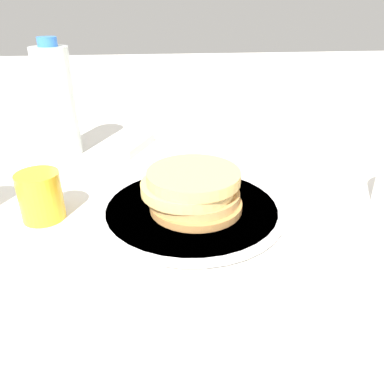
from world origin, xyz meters
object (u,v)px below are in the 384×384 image
pancake_stack (192,190)px  juice_glass (41,196)px  plate (192,210)px  water_bottle_mid (57,102)px

pancake_stack → juice_glass: size_ratio=2.08×
juice_glass → pancake_stack: bearing=-93.0°
pancake_stack → juice_glass: (0.01, 0.23, -0.00)m
plate → water_bottle_mid: (0.30, 0.25, 0.11)m
pancake_stack → plate: bearing=163.9°
juice_glass → water_bottle_mid: (0.29, 0.02, 0.08)m
water_bottle_mid → pancake_stack: bearing=-139.4°
pancake_stack → water_bottle_mid: water_bottle_mid is taller
juice_glass → water_bottle_mid: water_bottle_mid is taller
plate → water_bottle_mid: 0.41m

